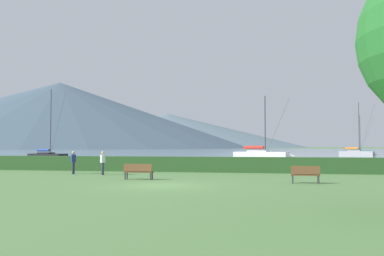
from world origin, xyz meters
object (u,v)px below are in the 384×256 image
at_px(sailboat_slip_1, 48,156).
at_px(park_bench_under_tree, 138,171).
at_px(sailboat_slip_2, 358,152).
at_px(park_bench_near_path, 305,174).
at_px(person_seated_viewer, 73,160).
at_px(sailboat_slip_3, 262,155).
at_px(person_standing_walker, 103,161).
at_px(sailboat_slip_5, 357,153).

xyz_separation_m(sailboat_slip_1, park_bench_under_tree, (23.01, -29.42, -0.03)).
relative_size(sailboat_slip_2, park_bench_near_path, 5.73).
xyz_separation_m(sailboat_slip_1, person_seated_viewer, (16.94, -25.72, 0.41)).
distance_m(sailboat_slip_3, person_standing_walker, 32.84).
relative_size(sailboat_slip_1, sailboat_slip_2, 1.15).
height_order(sailboat_slip_2, park_bench_near_path, sailboat_slip_2).
height_order(sailboat_slip_2, sailboat_slip_3, sailboat_slip_3).
bearing_deg(park_bench_near_path, sailboat_slip_2, 78.76).
bearing_deg(sailboat_slip_1, sailboat_slip_2, 53.52).
relative_size(park_bench_under_tree, person_standing_walker, 1.07).
bearing_deg(sailboat_slip_1, person_standing_walker, -39.85).
bearing_deg(sailboat_slip_3, person_seated_viewer, -100.02).
bearing_deg(sailboat_slip_5, person_seated_viewer, -97.20).
xyz_separation_m(sailboat_slip_5, park_bench_under_tree, (-24.23, -59.97, -0.07)).
height_order(sailboat_slip_2, park_bench_under_tree, sailboat_slip_2).
bearing_deg(sailboat_slip_3, sailboat_slip_5, 67.74).
height_order(sailboat_slip_2, person_standing_walker, sailboat_slip_2).
height_order(sailboat_slip_3, park_bench_near_path, sailboat_slip_3).
bearing_deg(sailboat_slip_1, park_bench_near_path, -29.06).
relative_size(sailboat_slip_5, park_bench_under_tree, 5.87).
xyz_separation_m(park_bench_under_tree, person_seated_viewer, (-6.07, 3.70, 0.44)).
xyz_separation_m(park_bench_under_tree, person_standing_walker, (-3.65, 3.27, 0.44)).
bearing_deg(sailboat_slip_2, person_seated_viewer, -107.17).
relative_size(sailboat_slip_5, park_bench_near_path, 6.83).
relative_size(sailboat_slip_5, person_standing_walker, 6.28).
height_order(sailboat_slip_1, park_bench_under_tree, sailboat_slip_1).
bearing_deg(sailboat_slip_2, person_standing_walker, -105.34).
relative_size(park_bench_near_path, person_seated_viewer, 0.92).
bearing_deg(sailboat_slip_3, sailboat_slip_2, 73.57).
bearing_deg(sailboat_slip_1, park_bench_under_tree, -38.32).
relative_size(sailboat_slip_3, park_bench_near_path, 5.92).
bearing_deg(person_standing_walker, park_bench_near_path, -28.74).
xyz_separation_m(sailboat_slip_2, person_seated_viewer, (-32.73, -67.20, 0.40)).
bearing_deg(person_seated_viewer, sailboat_slip_3, 61.61).
relative_size(sailboat_slip_2, park_bench_under_tree, 4.93).
height_order(sailboat_slip_5, park_bench_under_tree, sailboat_slip_5).
bearing_deg(park_bench_near_path, sailboat_slip_1, 139.46).
distance_m(park_bench_under_tree, person_standing_walker, 4.92).
height_order(sailboat_slip_1, sailboat_slip_3, sailboat_slip_1).
xyz_separation_m(sailboat_slip_5, park_bench_near_path, (-14.63, -60.65, -0.08)).
relative_size(park_bench_near_path, person_standing_walker, 0.92).
distance_m(sailboat_slip_1, sailboat_slip_5, 56.26).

